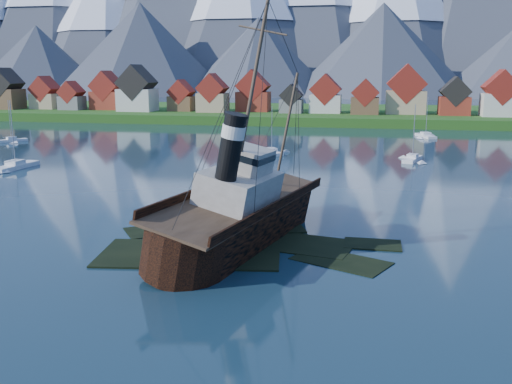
% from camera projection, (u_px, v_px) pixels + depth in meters
% --- Properties ---
extents(ground, '(1400.00, 1400.00, 0.00)m').
position_uv_depth(ground, '(224.00, 251.00, 58.60)').
color(ground, '#152D3C').
rests_on(ground, ground).
extents(shoal, '(31.71, 21.24, 1.14)m').
position_uv_depth(shoal, '(245.00, 249.00, 60.39)').
color(shoal, black).
rests_on(shoal, ground).
extents(shore_bank, '(600.00, 80.00, 3.20)m').
position_uv_depth(shore_bank, '(334.00, 118.00, 221.55)').
color(shore_bank, '#184D16').
rests_on(shore_bank, ground).
extents(seawall, '(600.00, 2.50, 2.00)m').
position_uv_depth(seawall, '(326.00, 127.00, 185.13)').
color(seawall, '#3F3D38').
rests_on(seawall, ground).
extents(town, '(250.96, 16.69, 17.30)m').
position_uv_depth(town, '(240.00, 95.00, 208.96)').
color(town, maroon).
rests_on(town, ground).
extents(tugboat_wreck, '(7.72, 33.24, 26.34)m').
position_uv_depth(tugboat_wreck, '(239.00, 209.00, 62.23)').
color(tugboat_wreck, black).
rests_on(tugboat_wreck, ground).
extents(sailboat_a, '(3.46, 11.05, 13.29)m').
position_uv_depth(sailboat_a, '(16.00, 167.00, 107.14)').
color(sailboat_a, silver).
rests_on(sailboat_a, ground).
extents(sailboat_b, '(6.36, 7.20, 11.18)m').
position_uv_depth(sailboat_b, '(12.00, 141.00, 146.96)').
color(sailboat_b, silver).
rests_on(sailboat_b, ground).
extents(sailboat_c, '(6.35, 8.27, 10.91)m').
position_uv_depth(sailboat_c, '(272.00, 153.00, 126.06)').
color(sailboat_c, silver).
rests_on(sailboat_c, ground).
extents(sailboat_d, '(4.66, 9.02, 11.96)m').
position_uv_depth(sailboat_d, '(412.00, 160.00, 116.15)').
color(sailboat_d, silver).
rests_on(sailboat_d, ground).
extents(sailboat_e, '(5.30, 10.23, 11.52)m').
position_uv_depth(sailboat_e, '(426.00, 136.00, 157.09)').
color(sailboat_e, silver).
rests_on(sailboat_e, ground).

